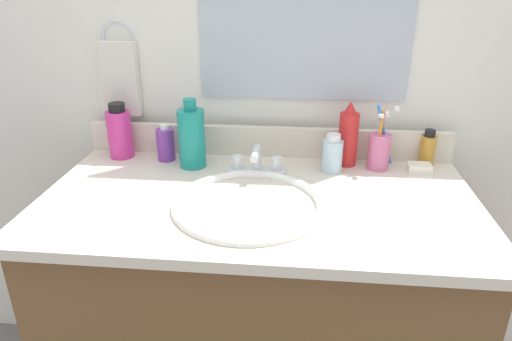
% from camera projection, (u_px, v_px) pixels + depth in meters
% --- Properties ---
extents(vanity_cabinet, '(1.05, 0.54, 0.76)m').
position_uv_depth(vanity_cabinet, '(258.00, 324.00, 1.32)').
color(vanity_cabinet, brown).
rests_on(vanity_cabinet, ground_plane).
extents(countertop, '(1.09, 0.59, 0.03)m').
position_uv_depth(countertop, '(258.00, 201.00, 1.16)').
color(countertop, beige).
rests_on(countertop, vanity_cabinet).
extents(backsplash, '(1.09, 0.02, 0.09)m').
position_uv_depth(backsplash, '(267.00, 141.00, 1.40)').
color(backsplash, beige).
rests_on(backsplash, countertop).
extents(back_wall, '(2.19, 0.04, 1.30)m').
position_uv_depth(back_wall, '(268.00, 187.00, 1.53)').
color(back_wall, white).
rests_on(back_wall, ground_plane).
extents(towel_ring, '(0.10, 0.01, 0.10)m').
position_uv_depth(towel_ring, '(118.00, 37.00, 1.36)').
color(towel_ring, silver).
extents(hand_towel, '(0.11, 0.04, 0.22)m').
position_uv_depth(hand_towel, '(121.00, 79.00, 1.39)').
color(hand_towel, silver).
extents(sink_basin, '(0.37, 0.37, 0.11)m').
position_uv_depth(sink_basin, '(249.00, 217.00, 1.12)').
color(sink_basin, white).
rests_on(sink_basin, countertop).
extents(faucet, '(0.16, 0.10, 0.08)m').
position_uv_depth(faucet, '(257.00, 164.00, 1.28)').
color(faucet, silver).
rests_on(faucet, countertop).
extents(bottle_soap_pink, '(0.07, 0.07, 0.17)m').
position_uv_depth(bottle_soap_pink, '(120.00, 132.00, 1.38)').
color(bottle_soap_pink, '#D8338C').
rests_on(bottle_soap_pink, countertop).
extents(bottle_oil_amber, '(0.04, 0.04, 0.10)m').
position_uv_depth(bottle_oil_amber, '(428.00, 149.00, 1.33)').
color(bottle_oil_amber, gold).
rests_on(bottle_oil_amber, countertop).
extents(bottle_cream_purple, '(0.05, 0.05, 0.11)m').
position_uv_depth(bottle_cream_purple, '(166.00, 144.00, 1.36)').
color(bottle_cream_purple, '#7A3899').
rests_on(bottle_cream_purple, countertop).
extents(bottle_gel_clear, '(0.06, 0.06, 0.11)m').
position_uv_depth(bottle_gel_clear, '(332.00, 155.00, 1.28)').
color(bottle_gel_clear, silver).
rests_on(bottle_gel_clear, countertop).
extents(bottle_spray_red, '(0.06, 0.06, 0.19)m').
position_uv_depth(bottle_spray_red, '(348.00, 136.00, 1.31)').
color(bottle_spray_red, red).
rests_on(bottle_spray_red, countertop).
extents(bottle_mouthwash_teal, '(0.08, 0.08, 0.20)m').
position_uv_depth(bottle_mouthwash_teal, '(192.00, 137.00, 1.30)').
color(bottle_mouthwash_teal, teal).
rests_on(bottle_mouthwash_teal, countertop).
extents(cup_pink, '(0.07, 0.06, 0.19)m').
position_uv_depth(cup_pink, '(379.00, 150.00, 1.30)').
color(cup_pink, '#D16693').
rests_on(cup_pink, countertop).
extents(soap_bar, '(0.06, 0.04, 0.02)m').
position_uv_depth(soap_bar, '(419.00, 168.00, 1.29)').
color(soap_bar, white).
rests_on(soap_bar, countertop).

